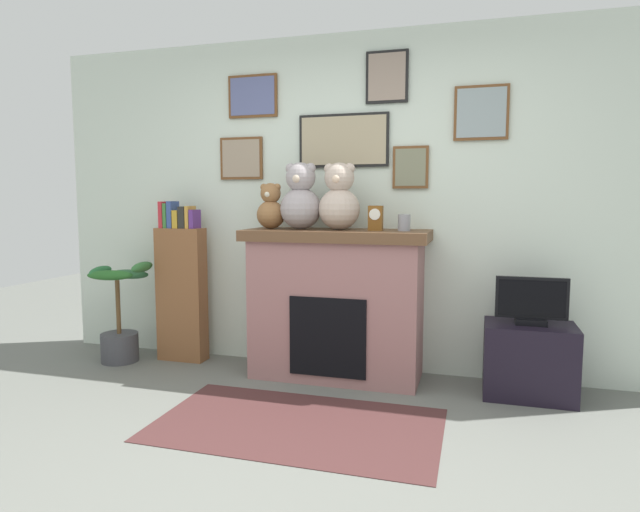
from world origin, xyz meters
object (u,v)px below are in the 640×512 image
potted_plant (120,321)px  tv_stand (529,360)px  bookshelf (181,288)px  teddy_bear_cream (271,208)px  candle_jar (404,223)px  teddy_bear_grey (339,200)px  television (531,303)px  mantel_clock (376,218)px  fireplace (337,303)px  teddy_bear_brown (301,199)px

potted_plant → tv_stand: size_ratio=1.41×
bookshelf → teddy_bear_cream: bearing=-5.2°
candle_jar → teddy_bear_grey: size_ratio=0.24×
television → teddy_bear_cream: 1.98m
tv_stand → teddy_bear_cream: bearing=179.2°
potted_plant → television: bearing=1.6°
tv_stand → mantel_clock: size_ratio=3.31×
fireplace → potted_plant: bearing=-175.8°
candle_jar → tv_stand: bearing=-1.7°
fireplace → mantel_clock: 0.71m
fireplace → teddy_bear_cream: size_ratio=3.94×
potted_plant → mantel_clock: size_ratio=4.65×
candle_jar → potted_plant: bearing=-177.1°
television → teddy_bear_grey: teddy_bear_grey is taller
candle_jar → teddy_bear_brown: bearing=-180.0°
mantel_clock → teddy_bear_cream: bearing=180.0°
potted_plant → television: (3.17, 0.09, 0.31)m
tv_stand → television: (0.00, -0.00, 0.40)m
mantel_clock → teddy_bear_cream: size_ratio=0.52×
bookshelf → candle_jar: bearing=-2.3°
bookshelf → candle_jar: bookshelf is taller
tv_stand → teddy_bear_brown: teddy_bear_brown is taller
bookshelf → fireplace: bearing=-2.4°
bookshelf → tv_stand: bearing=-2.1°
potted_plant → teddy_bear_brown: 1.83m
teddy_bear_cream → teddy_bear_grey: bearing=-0.0°
bookshelf → television: (2.70, -0.10, 0.04)m
bookshelf → television: 2.71m
bookshelf → teddy_bear_cream: (0.83, -0.08, 0.66)m
bookshelf → teddy_bear_brown: (1.07, -0.08, 0.73)m
fireplace → bookshelf: bookshelf is taller
bookshelf → mantel_clock: (1.64, -0.08, 0.60)m
candle_jar → mantel_clock: bearing=-179.7°
teddy_bear_grey → bookshelf: bearing=176.8°
teddy_bear_grey → teddy_bear_brown: bearing=-180.0°
tv_stand → candle_jar: (-0.86, 0.03, 0.92)m
bookshelf → mantel_clock: bearing=-2.7°
potted_plant → mantel_clock: (2.10, 0.11, 0.86)m
fireplace → teddy_bear_cream: bearing=-178.0°
television → teddy_bear_cream: size_ratio=1.34×
television → teddy_bear_cream: bearing=179.2°
television → mantel_clock: mantel_clock is taller
potted_plant → teddy_bear_brown: teddy_bear_brown is taller
teddy_bear_cream → teddy_bear_grey: size_ratio=0.71×
tv_stand → bookshelf: bearing=177.9°
bookshelf → mantel_clock: size_ratio=7.40×
mantel_clock → teddy_bear_grey: size_ratio=0.36×
television → teddy_bear_grey: (-1.34, 0.03, 0.69)m
bookshelf → teddy_bear_brown: 1.30m
bookshelf → teddy_bear_grey: (1.37, -0.08, 0.73)m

